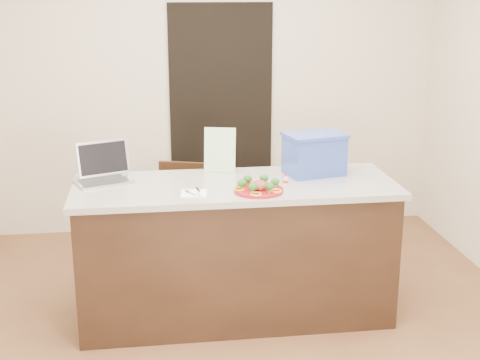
{
  "coord_description": "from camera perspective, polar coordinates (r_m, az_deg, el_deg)",
  "views": [
    {
      "loc": [
        -0.52,
        -3.8,
        2.13
      ],
      "look_at": [
        0.02,
        0.2,
        0.96
      ],
      "focal_mm": 50.0,
      "sensor_mm": 36.0,
      "label": 1
    }
  ],
  "objects": [
    {
      "name": "island",
      "position": [
        4.41,
        -0.4,
        -6.0
      ],
      "size": [
        2.06,
        0.76,
        0.92
      ],
      "color": "black",
      "rests_on": "ground"
    },
    {
      "name": "doorway",
      "position": [
        5.92,
        -1.62,
        5.22
      ],
      "size": [
        0.9,
        0.02,
        2.0
      ],
      "primitive_type": "cube",
      "color": "black",
      "rests_on": "ground"
    },
    {
      "name": "meatballs",
      "position": [
        4.08,
        1.53,
        -0.47
      ],
      "size": [
        0.11,
        0.12,
        0.05
      ],
      "color": "brown",
      "rests_on": "plate"
    },
    {
      "name": "room_shell",
      "position": [
        3.87,
        0.05,
        8.64
      ],
      "size": [
        4.0,
        4.0,
        4.0
      ],
      "color": "white",
      "rests_on": "ground"
    },
    {
      "name": "chair",
      "position": [
        5.06,
        -4.7,
        -2.78
      ],
      "size": [
        0.48,
        0.49,
        0.86
      ],
      "rotation": [
        0.0,
        0.0,
        -0.32
      ],
      "color": "#361E10",
      "rests_on": "ground"
    },
    {
      "name": "napkin",
      "position": [
        4.06,
        -3.96,
        -1.14
      ],
      "size": [
        0.17,
        0.17,
        0.01
      ],
      "primitive_type": "cube",
      "rotation": [
        0.0,
        0.0,
        -0.1
      ],
      "color": "white",
      "rests_on": "island"
    },
    {
      "name": "laptop",
      "position": [
        4.41,
        -11.59,
        0.84
      ],
      "size": [
        0.41,
        0.39,
        0.25
      ],
      "rotation": [
        0.0,
        0.0,
        0.38
      ],
      "color": "#A2A2A6",
      "rests_on": "island"
    },
    {
      "name": "yogurt_bottle",
      "position": [
        4.23,
        3.91,
        -0.05
      ],
      "size": [
        0.03,
        0.03,
        0.07
      ],
      "rotation": [
        0.0,
        0.0,
        0.08
      ],
      "color": "beige",
      "rests_on": "island"
    },
    {
      "name": "plate",
      "position": [
        4.09,
        1.59,
        -0.85
      ],
      "size": [
        0.3,
        0.3,
        0.02
      ],
      "rotation": [
        0.0,
        0.0,
        0.31
      ],
      "color": "maroon",
      "rests_on": "island"
    },
    {
      "name": "fork",
      "position": [
        4.06,
        -4.25,
        -1.05
      ],
      "size": [
        0.07,
        0.13,
        0.0
      ],
      "rotation": [
        0.0,
        0.0,
        0.58
      ],
      "color": "silver",
      "rests_on": "napkin"
    },
    {
      "name": "knife",
      "position": [
        4.04,
        -3.53,
        -1.1
      ],
      "size": [
        0.02,
        0.18,
        0.01
      ],
      "rotation": [
        0.0,
        0.0,
        0.11
      ],
      "color": "silver",
      "rests_on": "napkin"
    },
    {
      "name": "leaflet",
      "position": [
        4.49,
        -1.74,
        2.57
      ],
      "size": [
        0.22,
        0.1,
        0.3
      ],
      "primitive_type": "cube",
      "rotation": [
        -0.14,
        0.0,
        -0.26
      ],
      "color": "white",
      "rests_on": "island"
    },
    {
      "name": "broccoli",
      "position": [
        4.07,
        1.6,
        -0.21
      ],
      "size": [
        0.26,
        0.24,
        0.05
      ],
      "color": "#174412",
      "rests_on": "plate"
    },
    {
      "name": "pepper_rings",
      "position": [
        4.08,
        1.59,
        -0.71
      ],
      "size": [
        0.29,
        0.3,
        0.01
      ],
      "color": "gold",
      "rests_on": "plate"
    },
    {
      "name": "ground",
      "position": [
        4.39,
        0.04,
        -12.82
      ],
      "size": [
        4.0,
        4.0,
        0.0
      ],
      "primitive_type": "plane",
      "color": "brown",
      "rests_on": "ground"
    },
    {
      "name": "blue_box",
      "position": [
        4.47,
        6.35,
        2.26
      ],
      "size": [
        0.44,
        0.35,
        0.28
      ],
      "rotation": [
        0.0,
        0.0,
        0.22
      ],
      "color": "#2B439B",
      "rests_on": "island"
    }
  ]
}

